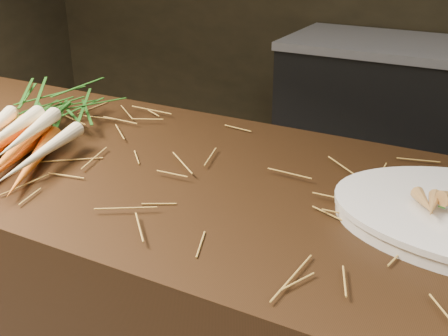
# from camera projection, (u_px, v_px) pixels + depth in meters

# --- Properties ---
(straw_bedding) EXTENTS (1.40, 0.60, 0.02)m
(straw_bedding) POSITION_uv_depth(u_px,v_px,m) (232.00, 178.00, 1.11)
(straw_bedding) COLOR olive
(straw_bedding) RESTS_ON main_counter
(root_veg_bunch) EXTENTS (0.40, 0.60, 0.11)m
(root_veg_bunch) POSITION_uv_depth(u_px,v_px,m) (38.00, 122.00, 1.29)
(root_veg_bunch) COLOR orange
(root_veg_bunch) RESTS_ON main_counter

